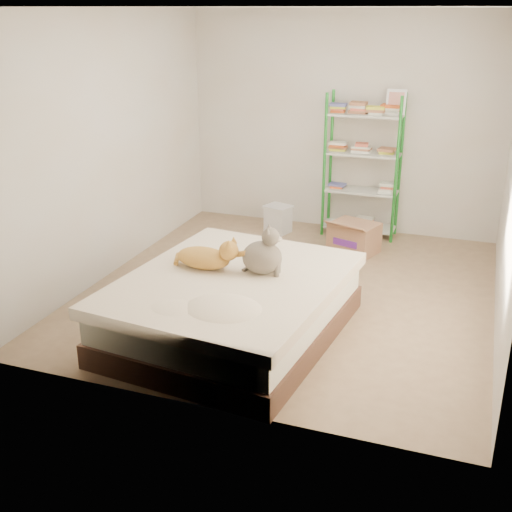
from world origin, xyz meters
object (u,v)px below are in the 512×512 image
at_px(orange_cat, 203,255).
at_px(cardboard_box, 354,238).
at_px(white_bin, 278,219).
at_px(grey_cat, 262,251).
at_px(bed, 233,306).
at_px(shelf_unit, 363,160).

bearing_deg(orange_cat, cardboard_box, 71.66).
xyz_separation_m(cardboard_box, white_bin, (-1.02, 0.37, -0.00)).
bearing_deg(white_bin, cardboard_box, -20.03).
relative_size(grey_cat, cardboard_box, 0.67).
bearing_deg(cardboard_box, bed, -85.41).
distance_m(bed, shelf_unit, 3.05).
relative_size(shelf_unit, cardboard_box, 2.89).
height_order(bed, cardboard_box, bed).
bearing_deg(grey_cat, orange_cat, 86.47).
distance_m(shelf_unit, white_bin, 1.24).
bearing_deg(cardboard_box, orange_cat, -93.41).
bearing_deg(grey_cat, bed, 120.67).
relative_size(bed, white_bin, 6.09).
relative_size(orange_cat, white_bin, 1.55).
bearing_deg(orange_cat, grey_cat, 9.65).
bearing_deg(shelf_unit, cardboard_box, -84.30).
bearing_deg(orange_cat, white_bin, 96.83).
distance_m(orange_cat, shelf_unit, 2.94).
bearing_deg(bed, white_bin, 105.88).
xyz_separation_m(bed, orange_cat, (-0.31, 0.12, 0.38)).
distance_m(bed, cardboard_box, 2.36).
distance_m(cardboard_box, white_bin, 1.09).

